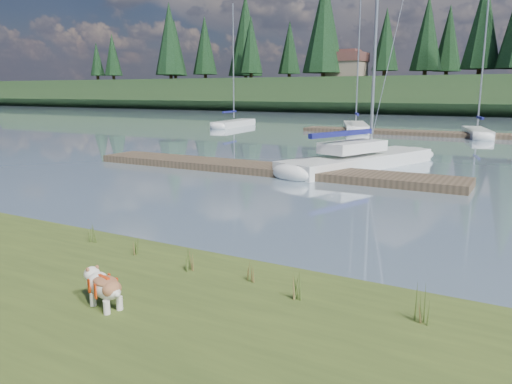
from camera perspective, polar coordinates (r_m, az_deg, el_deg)
The scene contains 21 objects.
ground at distance 39.37m, azimuth 20.96°, elevation 5.98°, with size 200.00×200.00×0.00m, color #7C92A4.
ridge at distance 82.03m, azimuth 25.66°, elevation 9.87°, with size 200.00×20.00×5.00m, color #1E3319.
bulldog at distance 7.27m, azimuth -16.95°, elevation -10.22°, with size 0.85×0.48×0.50m.
sailboat_main at distance 22.69m, azimuth 12.81°, elevation 3.97°, with size 4.96×9.84×13.93m.
dock_near at distance 20.52m, azimuth 0.76°, elevation 2.72°, with size 16.00×2.00×0.30m, color #4C3D2C.
dock_far at distance 39.12m, azimuth 23.88°, elevation 5.95°, with size 26.00×2.20×0.30m, color #4C3D2C.
sailboat_bg_0 at distance 47.25m, azimuth -2.20°, elevation 7.92°, with size 2.32×7.65×10.98m.
sailboat_bg_1 at distance 43.97m, azimuth 11.26°, elevation 7.45°, with size 4.83×8.88×13.10m.
sailboat_bg_2 at distance 40.46m, azimuth 23.81°, elevation 6.36°, with size 2.97×7.01×10.47m.
weed_0 at distance 9.41m, azimuth -13.90°, elevation -5.70°, with size 0.17×0.14×0.51m.
weed_1 at distance 8.42m, azimuth -7.70°, elevation -7.68°, with size 0.17×0.14×0.45m.
weed_2 at distance 7.34m, azimuth 4.73°, elevation -10.30°, with size 0.17×0.14×0.53m.
weed_3 at distance 10.41m, azimuth -18.21°, elevation -4.43°, with size 0.17×0.14×0.44m.
weed_4 at distance 7.94m, azimuth -0.53°, elevation -9.07°, with size 0.17×0.14×0.37m.
weed_5 at distance 6.90m, azimuth 18.62°, elevation -12.28°, with size 0.17×0.14×0.55m.
mud_lip at distance 9.73m, azimuth -8.42°, elevation -7.96°, with size 60.00×0.50×0.14m, color #33281C.
conifer_0 at distance 97.55m, azimuth -9.83°, elevation 16.87°, with size 5.72×5.72×14.15m.
conifer_1 at distance 92.31m, azimuth -0.58°, elevation 16.50°, with size 4.40×4.40×11.30m.
conifer_2 at distance 83.35m, azimuth 7.80°, elevation 18.50°, with size 6.60×6.60×16.05m.
conifer_3 at distance 82.76m, azimuth 18.99°, elevation 16.79°, with size 4.84×4.84×12.25m.
house_0 at distance 83.63m, azimuth 10.17°, elevation 14.12°, with size 6.30×5.30×4.65m.
Camera 1 is at (5.66, -8.83, 3.30)m, focal length 35.00 mm.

